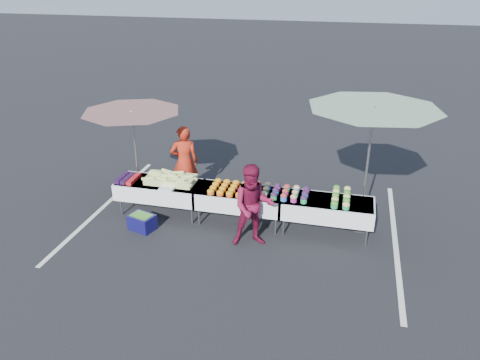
% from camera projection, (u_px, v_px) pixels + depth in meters
% --- Properties ---
extents(ground, '(80.00, 80.00, 0.00)m').
position_uv_depth(ground, '(240.00, 222.00, 10.04)').
color(ground, black).
extents(stripe_left, '(0.10, 5.00, 0.00)m').
position_uv_depth(stripe_left, '(105.00, 205.00, 10.74)').
color(stripe_left, silver).
rests_on(stripe_left, ground).
extents(stripe_right, '(0.10, 5.00, 0.00)m').
position_uv_depth(stripe_right, '(395.00, 241.00, 9.34)').
color(stripe_right, silver).
rests_on(stripe_right, ground).
extents(table_left, '(1.86, 0.81, 0.75)m').
position_uv_depth(table_left, '(160.00, 189.00, 10.19)').
color(table_left, white).
rests_on(table_left, ground).
extents(table_center, '(1.86, 0.81, 0.75)m').
position_uv_depth(table_center, '(240.00, 198.00, 9.80)').
color(table_center, white).
rests_on(table_center, ground).
extents(table_right, '(1.86, 0.81, 0.75)m').
position_uv_depth(table_right, '(327.00, 208.00, 9.41)').
color(table_right, white).
rests_on(table_right, ground).
extents(berry_punnets, '(0.40, 0.54, 0.08)m').
position_uv_depth(berry_punnets, '(128.00, 178.00, 10.20)').
color(berry_punnets, black).
rests_on(berry_punnets, table_left).
extents(corn_pile, '(1.16, 0.57, 0.26)m').
position_uv_depth(corn_pile, '(171.00, 179.00, 10.06)').
color(corn_pile, '#B2D36C').
rests_on(corn_pile, table_left).
extents(plastic_bags, '(0.30, 0.25, 0.05)m').
position_uv_depth(plastic_bags, '(167.00, 188.00, 9.78)').
color(plastic_bags, white).
rests_on(plastic_bags, table_left).
extents(carrot_bowls, '(0.75, 0.69, 0.11)m').
position_uv_depth(carrot_bowls, '(228.00, 188.00, 9.75)').
color(carrot_bowls, '#D85918').
rests_on(carrot_bowls, table_center).
extents(potato_cups, '(1.14, 0.58, 0.16)m').
position_uv_depth(potato_cups, '(281.00, 192.00, 9.51)').
color(potato_cups, blue).
rests_on(potato_cups, table_right).
extents(bean_baskets, '(0.36, 0.86, 0.15)m').
position_uv_depth(bean_baskets, '(341.00, 197.00, 9.32)').
color(bean_baskets, '#24934E').
rests_on(bean_baskets, table_right).
extents(vendor, '(0.74, 0.61, 1.75)m').
position_uv_depth(vendor, '(184.00, 162.00, 10.84)').
color(vendor, '#AE2713').
rests_on(vendor, ground).
extents(customer, '(0.97, 0.85, 1.67)m').
position_uv_depth(customer, '(253.00, 206.00, 8.93)').
color(customer, maroon).
rests_on(customer, ground).
extents(umbrella_left, '(2.22, 2.22, 2.19)m').
position_uv_depth(umbrella_left, '(132.00, 119.00, 10.10)').
color(umbrella_left, black).
rests_on(umbrella_left, ground).
extents(umbrella_right, '(3.07, 3.07, 2.62)m').
position_uv_depth(umbrella_right, '(373.00, 119.00, 8.85)').
color(umbrella_right, black).
rests_on(umbrella_right, ground).
extents(storage_bin, '(0.60, 0.51, 0.34)m').
position_uv_depth(storage_bin, '(142.00, 222.00, 9.71)').
color(storage_bin, '#0F0D43').
rests_on(storage_bin, ground).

